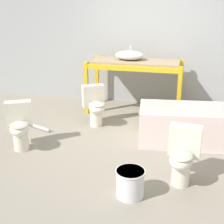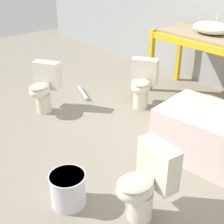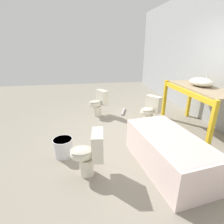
{
  "view_description": "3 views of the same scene",
  "coord_description": "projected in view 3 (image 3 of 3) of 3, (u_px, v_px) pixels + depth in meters",
  "views": [
    {
      "loc": [
        0.78,
        -4.55,
        2.1
      ],
      "look_at": [
        -0.2,
        -0.63,
        0.63
      ],
      "focal_mm": 50.0,
      "sensor_mm": 36.0,
      "label": 1
    },
    {
      "loc": [
        2.15,
        -2.69,
        2.09
      ],
      "look_at": [
        -0.15,
        -0.72,
        0.5
      ],
      "focal_mm": 50.0,
      "sensor_mm": 36.0,
      "label": 2
    },
    {
      "loc": [
        2.96,
        -1.21,
        1.81
      ],
      "look_at": [
        -0.01,
        -0.68,
        0.66
      ],
      "focal_mm": 28.0,
      "sensor_mm": 36.0,
      "label": 3
    }
  ],
  "objects": [
    {
      "name": "toilet_near",
      "position": [
        89.0,
        153.0,
        2.51
      ],
      "size": [
        0.4,
        0.52,
        0.69
      ],
      "rotation": [
        0.0,
        0.0,
        -0.12
      ],
      "color": "silver",
      "rests_on": "ground_plane"
    },
    {
      "name": "loose_pipe",
      "position": [
        123.0,
        111.0,
        5.05
      ],
      "size": [
        0.51,
        0.25,
        0.06
      ],
      "color": "#B7B7BC",
      "rests_on": "ground_plane"
    },
    {
      "name": "ground_plane",
      "position": [
        145.0,
        140.0,
        3.57
      ],
      "size": [
        12.0,
        12.0,
        0.0
      ],
      "primitive_type": "plane",
      "color": "gray"
    },
    {
      "name": "shelving_rack",
      "position": [
        201.0,
        95.0,
        3.66
      ],
      "size": [
        1.8,
        0.78,
        1.01
      ],
      "color": "gold",
      "rests_on": "ground_plane"
    },
    {
      "name": "toilet_extra",
      "position": [
        98.0,
        103.0,
        4.74
      ],
      "size": [
        0.52,
        0.58,
        0.69
      ],
      "rotation": [
        0.0,
        0.0,
        0.5
      ],
      "color": "silver",
      "rests_on": "ground_plane"
    },
    {
      "name": "toilet_far",
      "position": [
        150.0,
        110.0,
        4.18
      ],
      "size": [
        0.53,
        0.58,
        0.69
      ],
      "rotation": [
        0.0,
        0.0,
        0.55
      ],
      "color": "silver",
      "rests_on": "ground_plane"
    },
    {
      "name": "bucket_white",
      "position": [
        63.0,
        147.0,
        3.02
      ],
      "size": [
        0.33,
        0.33,
        0.32
      ],
      "color": "silver",
      "rests_on": "ground_plane"
    },
    {
      "name": "bathtub_main",
      "position": [
        168.0,
        150.0,
        2.67
      ],
      "size": [
        1.59,
        0.93,
        0.56
      ],
      "rotation": [
        0.0,
        0.0,
        0.13
      ],
      "color": "silver",
      "rests_on": "ground_plane"
    },
    {
      "name": "sink_basin",
      "position": [
        201.0,
        82.0,
        3.69
      ],
      "size": [
        0.55,
        0.42,
        0.25
      ],
      "color": "silver",
      "rests_on": "shelving_rack"
    }
  ]
}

